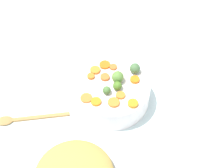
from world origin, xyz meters
The scene contains 18 objects.
tabletop centered at (0.00, 0.00, 0.01)m, with size 2.40×2.40×0.02m, color white.
serving_bowl_carrots centered at (0.02, 0.00, 0.06)m, with size 0.26×0.26×0.09m, color white.
carrot_slice_0 centered at (-0.03, -0.01, 0.11)m, with size 0.03×0.03×0.01m, color orange.
carrot_slice_1 centered at (0.10, 0.04, 0.11)m, with size 0.04×0.04×0.01m, color orange.
carrot_slice_2 centered at (-0.01, 0.10, 0.11)m, with size 0.04×0.04×0.01m, color orange.
carrot_slice_3 centered at (0.08, 0.06, 0.11)m, with size 0.03×0.03×0.01m, color orange.
carrot_slice_4 centered at (-0.08, -0.04, 0.11)m, with size 0.03×0.03×0.01m, color orange.
carrot_slice_5 centered at (-0.04, 0.07, 0.11)m, with size 0.03×0.03×0.01m, color orange.
carrot_slice_6 centered at (0.10, -0.03, 0.11)m, with size 0.03×0.03×0.01m, color orange.
carrot_slice_7 centered at (0.02, -0.08, 0.11)m, with size 0.03×0.03×0.01m, color orange.
carrot_slice_8 centered at (0.12, 0.00, 0.11)m, with size 0.04×0.04×0.01m, color orange.
carrot_slice_9 centered at (0.06, 0.02, 0.11)m, with size 0.03×0.03×0.01m, color orange.
carrot_slice_10 centered at (-0.06, 0.02, 0.11)m, with size 0.04×0.04×0.01m, color orange.
brussels_sprout_0 centered at (0.03, -0.02, 0.13)m, with size 0.04×0.04×0.04m, color #5D883A.
brussels_sprout_1 centered at (0.00, -0.01, 0.12)m, with size 0.03×0.03×0.03m, color #4D7825.
brussels_sprout_2 centered at (0.06, -0.09, 0.12)m, with size 0.04×0.04×0.04m, color #4B7042.
brussels_sprout_3 centered at (-0.01, 0.03, 0.12)m, with size 0.03×0.03×0.03m, color #4C7438.
wooden_spoon centered at (0.03, 0.33, 0.03)m, with size 0.07×0.25×0.01m.
Camera 1 is at (-0.69, 0.22, 1.00)m, focal length 53.73 mm.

